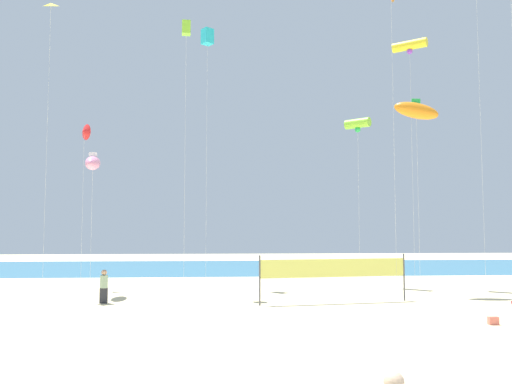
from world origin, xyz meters
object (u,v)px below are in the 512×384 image
beach_handbag (493,321)px  kite_lime_box (186,29)px  kite_cyan_box (207,37)px  kite_orange_inflatable (416,111)px  beachgoer_sage_shirt (104,285)px  kite_yellow_tube (410,46)px  kite_pink_inflatable (93,163)px  kite_red_delta (84,132)px  kite_yellow_diamond (51,8)px  volleyball_net (334,270)px  kite_lime_tube (358,124)px

beach_handbag → kite_lime_box: bearing=141.1°
kite_cyan_box → kite_orange_inflatable: bearing=-21.9°
beachgoer_sage_shirt → kite_yellow_tube: kite_yellow_tube is taller
kite_lime_box → kite_cyan_box: kite_cyan_box is taller
kite_pink_inflatable → kite_red_delta: 4.42m
kite_yellow_diamond → kite_yellow_tube: bearing=7.3°
kite_yellow_tube → kite_red_delta: 22.06m
kite_pink_inflatable → kite_lime_box: bearing=2.3°
kite_red_delta → beachgoer_sage_shirt: bearing=-66.1°
kite_pink_inflatable → kite_cyan_box: bearing=34.0°
kite_orange_inflatable → kite_yellow_diamond: size_ratio=0.67×
kite_pink_inflatable → kite_red_delta: bearing=113.0°
kite_yellow_tube → kite_red_delta: bearing=179.0°
kite_lime_box → kite_red_delta: size_ratio=1.54×
beach_handbag → kite_lime_box: 22.29m
beachgoer_sage_shirt → volleyball_net: volleyball_net is taller
kite_cyan_box → kite_red_delta: (-7.75, -0.85, -6.74)m
kite_orange_inflatable → kite_cyan_box: (-12.33, 4.96, 6.01)m
beach_handbag → kite_orange_inflatable: kite_orange_inflatable is taller
kite_lime_box → kite_lime_tube: bearing=16.9°
kite_yellow_tube → kite_cyan_box: size_ratio=0.95×
kite_lime_box → kite_red_delta: bearing=154.2°
kite_cyan_box → kite_pink_inflatable: 11.90m
beachgoer_sage_shirt → kite_yellow_tube: bearing=73.1°
kite_yellow_tube → kite_lime_box: size_ratio=1.02×
kite_lime_tube → kite_cyan_box: 11.66m
kite_orange_inflatable → kite_red_delta: size_ratio=1.09×
beach_handbag → kite_lime_box: (-12.62, 10.18, 15.31)m
beach_handbag → kite_pink_inflatable: kite_pink_inflatable is taller
kite_lime_tube → kite_cyan_box: (-10.02, 0.67, 5.93)m
kite_lime_box → kite_yellow_tube: bearing=11.0°
kite_yellow_diamond → kite_lime_box: bearing=0.2°
kite_lime_box → kite_red_delta: kite_lime_box is taller
kite_lime_tube → kite_cyan_box: bearing=176.2°
kite_cyan_box → beachgoer_sage_shirt: bearing=-122.5°
beachgoer_sage_shirt → beach_handbag: (16.29, -6.71, -0.73)m
kite_cyan_box → kite_pink_inflatable: bearing=-146.0°
kite_lime_tube → kite_red_delta: (-17.77, -0.17, -0.81)m
kite_yellow_tube → kite_pink_inflatable: 21.72m
kite_pink_inflatable → kite_red_delta: (-1.44, 3.41, 2.42)m
beachgoer_sage_shirt → kite_pink_inflatable: (-1.51, 3.26, 6.53)m
kite_yellow_diamond → beach_handbag: bearing=-26.4°
kite_cyan_box → beach_handbag: bearing=-51.1°
beachgoer_sage_shirt → beach_handbag: bearing=31.7°
beachgoer_sage_shirt → kite_orange_inflatable: (17.13, 2.55, 9.68)m
beach_handbag → kite_lime_tube: (-1.48, 13.56, 10.49)m
beach_handbag → kite_cyan_box: bearing=128.9°
beachgoer_sage_shirt → kite_lime_box: bearing=97.4°
beachgoer_sage_shirt → kite_yellow_diamond: bearing=-165.4°
kite_lime_tube → kite_lime_box: 12.59m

